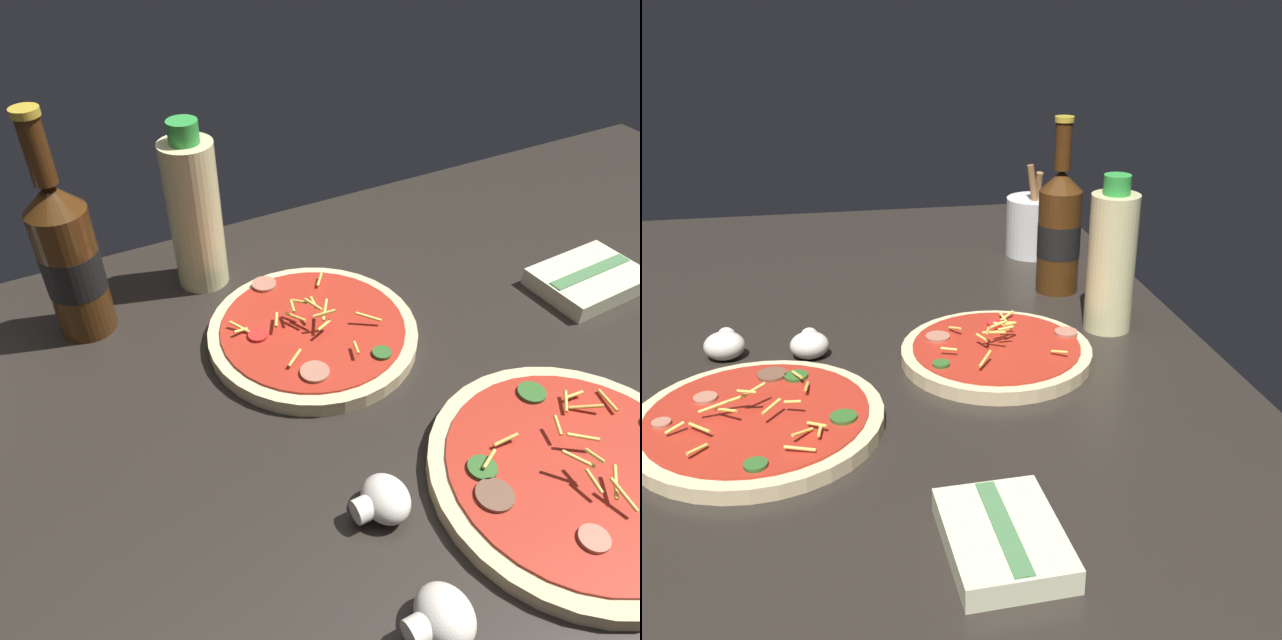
{
  "view_description": "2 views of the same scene",
  "coord_description": "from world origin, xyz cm",
  "views": [
    {
      "loc": [
        -29.74,
        -34.38,
        52.0
      ],
      "look_at": [
        -4.63,
        13.7,
        6.93
      ],
      "focal_mm": 35.0,
      "sensor_mm": 36.0,
      "label": 1
    },
    {
      "loc": [
        87.28,
        -5.11,
        48.71
      ],
      "look_at": [
        -5.75,
        11.29,
        7.98
      ],
      "focal_mm": 45.0,
      "sensor_mm": 36.0,
      "label": 2
    }
  ],
  "objects": [
    {
      "name": "counter_slab",
      "position": [
        0.0,
        0.0,
        1.25
      ],
      "size": [
        160.0,
        90.0,
        2.5
      ],
      "color": "#28231E",
      "rests_on": "ground"
    },
    {
      "name": "pizza_near",
      "position": [
        8.0,
        -13.96,
        3.5
      ],
      "size": [
        27.84,
        27.84,
        5.24
      ],
      "color": "beige",
      "rests_on": "counter_slab"
    },
    {
      "name": "pizza_far",
      "position": [
        -4.61,
        15.62,
        3.55
      ],
      "size": [
        24.76,
        24.76,
        5.46
      ],
      "color": "beige",
      "rests_on": "counter_slab"
    },
    {
      "name": "beer_bottle",
      "position": [
        -27.72,
        30.46,
        12.52
      ],
      "size": [
        6.71,
        6.71,
        27.22
      ],
      "color": "#47280F",
      "rests_on": "counter_slab"
    },
    {
      "name": "oil_bottle",
      "position": [
        -12.01,
        33.29,
        12.63
      ],
      "size": [
        6.64,
        6.64,
        22.03
      ],
      "color": "beige",
      "rests_on": "counter_slab"
    },
    {
      "name": "mushroom_left",
      "position": [
        -9.78,
        -8.3,
        4.27
      ],
      "size": [
        5.32,
        5.06,
        3.54
      ],
      "color": "white",
      "rests_on": "counter_slab"
    },
    {
      "name": "mushroom_right",
      "position": [
        -11.37,
        -19.21,
        4.35
      ],
      "size": [
        5.55,
        5.28,
        3.7
      ],
      "color": "white",
      "rests_on": "counter_slab"
    },
    {
      "name": "dish_towel",
      "position": [
        32.33,
        8.2,
        3.71
      ],
      "size": [
        14.3,
        10.6,
        2.56
      ],
      "color": "beige",
      "rests_on": "counter_slab"
    }
  ]
}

